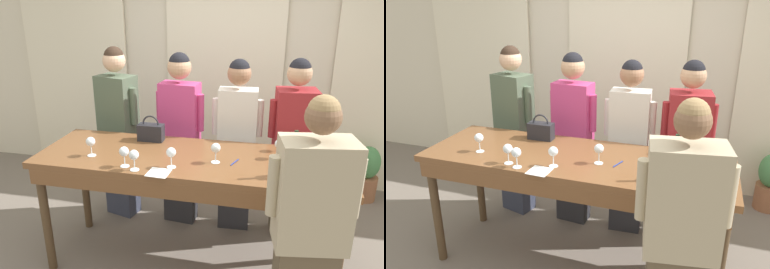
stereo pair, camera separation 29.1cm
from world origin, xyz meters
TOP-DOWN VIEW (x-y plane):
  - ground_plane at (0.00, 0.00)m, footprint 18.00×18.00m
  - wall_back at (0.00, 1.84)m, footprint 12.00×0.06m
  - curtain_panel_left at (-1.90, 1.77)m, footprint 1.36×0.03m
  - curtain_panel_center at (0.00, 1.77)m, footprint 1.36×0.03m
  - tasting_bar at (0.00, -0.03)m, footprint 2.37×0.79m
  - wine_bottle at (0.76, -0.18)m, footprint 0.08×0.08m
  - handbag at (-0.40, 0.27)m, footprint 0.22×0.10m
  - wine_glass_front_left at (0.67, 0.11)m, footprint 0.07×0.07m
  - wine_glass_front_mid at (0.21, -0.07)m, footprint 0.07×0.07m
  - wine_glass_front_right at (-0.08, -0.23)m, footprint 0.07×0.07m
  - wine_glass_center_left at (-0.42, -0.29)m, footprint 0.07×0.07m
  - wine_glass_center_mid at (-0.32, -0.33)m, footprint 0.07×0.07m
  - wine_glass_center_right at (-0.74, -0.16)m, footprint 0.07×0.07m
  - wine_glass_back_left at (0.69, 0.27)m, footprint 0.07×0.07m
  - wine_glass_back_mid at (0.85, 0.22)m, footprint 0.07×0.07m
  - napkin at (-0.14, -0.34)m, footprint 0.16×0.16m
  - pen at (0.35, -0.05)m, footprint 0.05×0.12m
  - guest_olive_jacket at (-0.88, 0.67)m, footprint 0.46×0.32m
  - guest_pink_top at (-0.25, 0.67)m, footprint 0.48×0.24m
  - guest_cream_sweater at (0.29, 0.67)m, footprint 0.46×0.23m
  - guest_striped_shirt at (0.80, 0.67)m, footprint 0.46×0.32m
  - host_pouring at (0.85, -0.68)m, footprint 0.52×0.31m
  - potted_plant at (1.66, 1.52)m, footprint 0.27×0.27m

SIDE VIEW (x-z plane):
  - ground_plane at x=0.00m, z-range 0.00..0.00m
  - potted_plant at x=1.66m, z-range 0.00..0.63m
  - host_pouring at x=0.85m, z-range 0.01..1.70m
  - guest_striped_shirt at x=0.80m, z-range 0.03..1.71m
  - guest_cream_sweater at x=0.29m, z-range 0.05..1.71m
  - tasting_bar at x=0.00m, z-range 0.39..1.39m
  - guest_pink_top at x=-0.25m, z-range 0.06..1.76m
  - guest_olive_jacket at x=-0.88m, z-range 0.04..1.78m
  - napkin at x=-0.14m, z-range 1.00..1.00m
  - pen at x=0.35m, z-range 1.00..1.00m
  - handbag at x=-0.40m, z-range 0.96..1.19m
  - wine_glass_front_left at x=0.67m, z-range 1.03..1.18m
  - wine_glass_front_right at x=-0.08m, z-range 1.03..1.18m
  - wine_glass_center_mid at x=-0.32m, z-range 1.03..1.18m
  - wine_glass_front_mid at x=0.21m, z-range 1.03..1.18m
  - wine_glass_center_left at x=-0.42m, z-range 1.03..1.18m
  - wine_glass_center_right at x=-0.74m, z-range 1.03..1.18m
  - wine_glass_back_left at x=0.69m, z-range 1.03..1.18m
  - wine_glass_back_mid at x=0.85m, z-range 1.03..1.18m
  - wine_bottle at x=0.76m, z-range 0.95..1.28m
  - curtain_panel_left at x=-1.90m, z-range 0.00..2.69m
  - curtain_panel_center at x=0.00m, z-range 0.00..2.69m
  - wall_back at x=0.00m, z-range 0.00..2.80m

